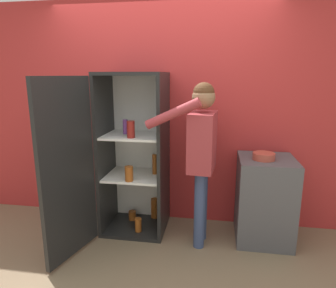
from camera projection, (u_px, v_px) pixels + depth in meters
ground_plane at (145, 262)px, 2.83m from camera, size 12.00×12.00×0.00m
wall_back at (163, 115)px, 3.48m from camera, size 7.00×0.06×2.55m
refrigerator at (122, 157)px, 3.20m from camera, size 0.90×1.26×1.76m
person at (201, 145)px, 2.93m from camera, size 0.67×0.56×1.66m
counter at (264, 199)px, 3.16m from camera, size 0.57×0.59×0.89m
bowl at (264, 156)px, 3.01m from camera, size 0.22×0.22×0.07m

